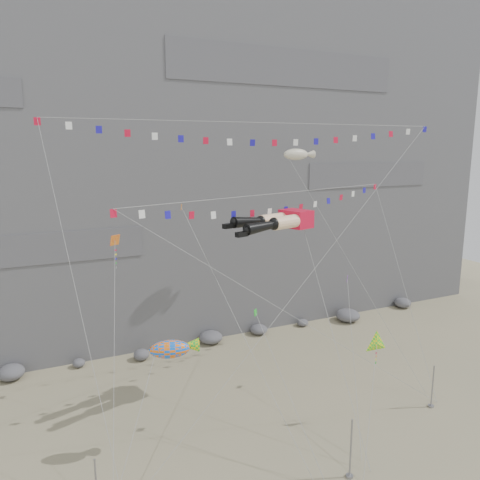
# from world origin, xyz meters

# --- Properties ---
(ground) EXTENTS (120.00, 120.00, 0.00)m
(ground) POSITION_xyz_m (0.00, 0.00, 0.00)
(ground) COLOR gray
(ground) RESTS_ON ground
(cliff) EXTENTS (80.00, 28.00, 50.00)m
(cliff) POSITION_xyz_m (0.00, 32.00, 25.00)
(cliff) COLOR slate
(cliff) RESTS_ON ground
(talus_boulders) EXTENTS (60.00, 3.00, 1.20)m
(talus_boulders) POSITION_xyz_m (0.00, 17.00, 0.60)
(talus_boulders) COLOR #57575C
(talus_boulders) RESTS_ON ground
(anchor_pole_center) EXTENTS (0.12, 0.12, 4.18)m
(anchor_pole_center) POSITION_xyz_m (0.31, -7.09, 2.09)
(anchor_pole_center) COLOR gray
(anchor_pole_center) RESTS_ON ground
(anchor_pole_right) EXTENTS (0.12, 0.12, 3.70)m
(anchor_pole_right) POSITION_xyz_m (11.87, -3.06, 1.85)
(anchor_pole_right) COLOR gray
(anchor_pole_right) RESTS_ON ground
(legs_kite) EXTENTS (8.47, 13.49, 19.52)m
(legs_kite) POSITION_xyz_m (0.85, 3.99, 15.43)
(legs_kite) COLOR red
(legs_kite) RESTS_ON ground
(flag_banner_upper) EXTENTS (35.36, 12.21, 30.01)m
(flag_banner_upper) POSITION_xyz_m (1.32, 7.38, 23.36)
(flag_banner_upper) COLOR red
(flag_banner_upper) RESTS_ON ground
(flag_banner_lower) EXTENTS (29.00, 13.35, 22.32)m
(flag_banner_lower) POSITION_xyz_m (1.87, 5.66, 17.51)
(flag_banner_lower) COLOR red
(flag_banner_lower) RESTS_ON ground
(harlequin_kite) EXTENTS (3.33, 9.65, 17.42)m
(harlequin_kite) POSITION_xyz_m (-12.06, 4.25, 14.80)
(harlequin_kite) COLOR red
(harlequin_kite) RESTS_ON ground
(fish_windsock) EXTENTS (7.31, 5.85, 10.51)m
(fish_windsock) POSITION_xyz_m (-9.50, 0.23, 7.85)
(fish_windsock) COLOR orange
(fish_windsock) RESTS_ON ground
(delta_kite) EXTENTS (6.39, 5.59, 9.87)m
(delta_kite) POSITION_xyz_m (5.99, -2.66, 6.51)
(delta_kite) COLOR #FFE80D
(delta_kite) RESTS_ON ground
(blimp_windsock) EXTENTS (7.39, 14.77, 25.44)m
(blimp_windsock) POSITION_xyz_m (7.91, 12.73, 20.60)
(blimp_windsock) COLOR beige
(blimp_windsock) RESTS_ON ground
(small_kite_a) EXTENTS (4.33, 15.46, 22.47)m
(small_kite_a) POSITION_xyz_m (-5.74, 7.92, 16.05)
(small_kite_a) COLOR orange
(small_kite_a) RESTS_ON ground
(small_kite_b) EXTENTS (6.33, 10.27, 14.91)m
(small_kite_b) POSITION_xyz_m (7.64, 3.29, 9.81)
(small_kite_b) COLOR purple
(small_kite_b) RESTS_ON ground
(small_kite_c) EXTENTS (1.54, 9.18, 12.56)m
(small_kite_c) POSITION_xyz_m (-2.61, 0.78, 9.05)
(small_kite_c) COLOR green
(small_kite_c) RESTS_ON ground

